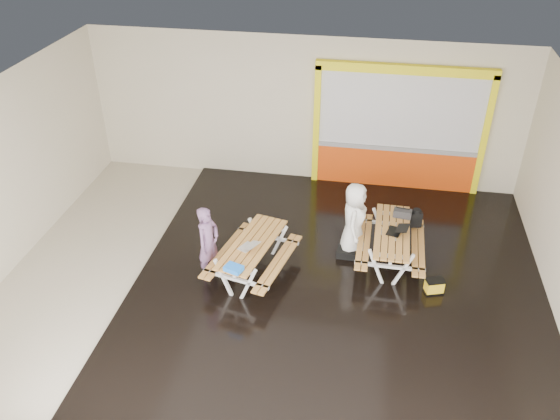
% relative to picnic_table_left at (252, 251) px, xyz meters
% --- Properties ---
extents(room, '(10.02, 8.02, 3.52)m').
position_rel_picnic_table_left_xyz_m(room, '(0.37, -0.08, 1.17)').
color(room, beige).
rests_on(room, ground).
extents(deck, '(7.50, 7.98, 0.05)m').
position_rel_picnic_table_left_xyz_m(deck, '(1.62, -0.08, -0.55)').
color(deck, black).
rests_on(deck, room).
extents(kiosk, '(3.88, 0.16, 3.00)m').
position_rel_picnic_table_left_xyz_m(kiosk, '(2.57, 3.86, 0.86)').
color(kiosk, '#E1480E').
rests_on(kiosk, room).
extents(picnic_table_left, '(1.65, 2.11, 0.75)m').
position_rel_picnic_table_left_xyz_m(picnic_table_left, '(0.00, 0.00, 0.00)').
color(picnic_table_left, '#BE833E').
rests_on(picnic_table_left, deck).
extents(picnic_table_right, '(1.30, 1.89, 0.75)m').
position_rel_picnic_table_left_xyz_m(picnic_table_right, '(2.53, 0.85, -0.00)').
color(picnic_table_right, '#BE833E').
rests_on(picnic_table_right, deck).
extents(person_left, '(0.50, 0.62, 1.46)m').
position_rel_picnic_table_left_xyz_m(person_left, '(-0.79, -0.17, 0.21)').
color(person_left, '#6E4C73').
rests_on(person_left, deck).
extents(person_right, '(0.53, 0.78, 1.56)m').
position_rel_picnic_table_left_xyz_m(person_right, '(1.79, 1.05, 0.21)').
color(person_right, white).
rests_on(person_right, deck).
extents(laptop_left, '(0.43, 0.42, 0.14)m').
position_rel_picnic_table_left_xyz_m(laptop_left, '(-0.03, -0.17, 0.22)').
color(laptop_left, silver).
rests_on(laptop_left, picnic_table_left).
extents(laptop_right, '(0.45, 0.42, 0.16)m').
position_rel_picnic_table_left_xyz_m(laptop_right, '(2.62, 0.81, 0.22)').
color(laptop_right, black).
rests_on(laptop_right, picnic_table_right).
extents(blue_pouch, '(0.35, 0.30, 0.09)m').
position_rel_picnic_table_left_xyz_m(blue_pouch, '(-0.14, -0.83, 0.22)').
color(blue_pouch, blue).
rests_on(blue_pouch, picnic_table_left).
extents(toolbox, '(0.37, 0.22, 0.20)m').
position_rel_picnic_table_left_xyz_m(toolbox, '(2.72, 1.38, 0.25)').
color(toolbox, black).
rests_on(toolbox, picnic_table_right).
extents(backpack, '(0.26, 0.19, 0.39)m').
position_rel_picnic_table_left_xyz_m(backpack, '(2.99, 1.47, 0.12)').
color(backpack, black).
rests_on(backpack, picnic_table_right).
extents(dark_case, '(0.42, 0.32, 0.15)m').
position_rel_picnic_table_left_xyz_m(dark_case, '(1.72, 0.86, -0.45)').
color(dark_case, black).
rests_on(dark_case, deck).
extents(fluke_bag, '(0.38, 0.31, 0.28)m').
position_rel_picnic_table_left_xyz_m(fluke_bag, '(3.35, 0.03, -0.39)').
color(fluke_bag, black).
rests_on(fluke_bag, deck).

